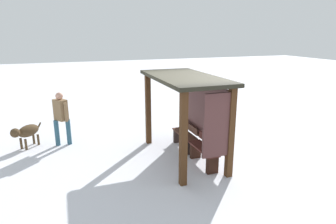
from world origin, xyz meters
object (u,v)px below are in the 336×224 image
object	(u,v)px
bench_center_inside	(204,152)
bench_left_inside	(185,137)
dog	(26,132)
person_walking	(61,115)
bus_shelter	(192,99)

from	to	relation	value
bench_center_inside	bench_left_inside	bearing A→B (deg)	179.91
bench_center_inside	dog	world-z (taller)	bench_center_inside
person_walking	bench_center_inside	bearing A→B (deg)	51.25
bench_left_inside	bench_center_inside	world-z (taller)	bench_center_inside
dog	bench_center_inside	bearing A→B (deg)	57.24
bench_left_inside	dog	size ratio (longest dim) A/B	1.42
bus_shelter	bench_left_inside	size ratio (longest dim) A/B	2.68
bench_left_inside	person_walking	world-z (taller)	person_walking
person_walking	dog	world-z (taller)	person_walking
bench_left_inside	bench_center_inside	distance (m)	1.29
bench_left_inside	bench_center_inside	bearing A→B (deg)	-0.09
bench_left_inside	bus_shelter	bearing A→B (deg)	-9.82
bus_shelter	dog	distance (m)	5.16
bus_shelter	bench_center_inside	bearing A→B (deg)	13.30
bus_shelter	dog	bearing A→B (deg)	-118.37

